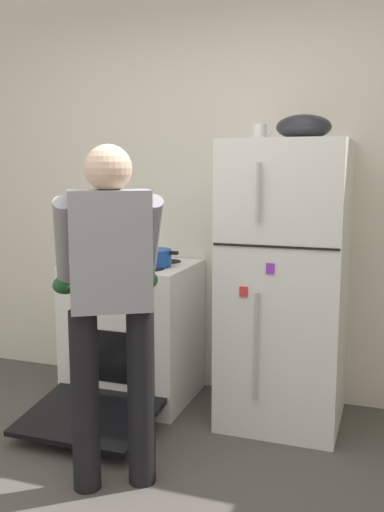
% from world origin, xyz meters
% --- Properties ---
extents(kitchen_wall_back, '(6.00, 0.10, 2.70)m').
position_xyz_m(kitchen_wall_back, '(0.00, 1.95, 1.35)').
color(kitchen_wall_back, silver).
rests_on(kitchen_wall_back, ground).
extents(refrigerator, '(0.68, 0.72, 1.65)m').
position_xyz_m(refrigerator, '(0.49, 1.57, 0.82)').
color(refrigerator, white).
rests_on(refrigerator, ground).
extents(stove_range, '(0.76, 1.21, 0.89)m').
position_xyz_m(stove_range, '(-0.49, 1.55, 0.44)').
color(stove_range, white).
rests_on(stove_range, ground).
extents(person_cook, '(0.64, 0.67, 1.60)m').
position_xyz_m(person_cook, '(-0.14, 0.59, 0.95)').
color(person_cook, black).
rests_on(person_cook, ground).
extents(red_pot, '(0.33, 0.23, 0.10)m').
position_xyz_m(red_pot, '(-0.33, 1.52, 0.94)').
color(red_pot, '#19479E').
rests_on(red_pot, stove_range).
extents(coffee_mug, '(0.11, 0.08, 0.10)m').
position_xyz_m(coffee_mug, '(0.31, 1.62, 1.70)').
color(coffee_mug, silver).
rests_on(coffee_mug, refrigerator).
extents(mixing_bowl, '(0.31, 0.31, 0.14)m').
position_xyz_m(mixing_bowl, '(0.57, 1.57, 1.72)').
color(mixing_bowl, black).
rests_on(mixing_bowl, refrigerator).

